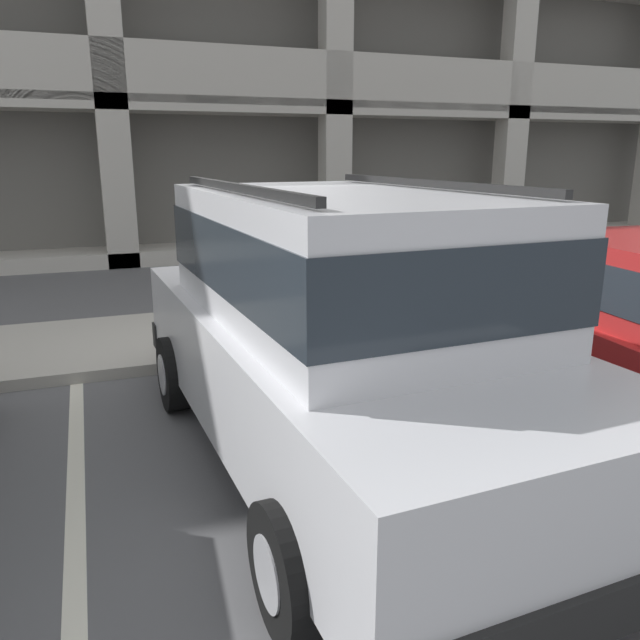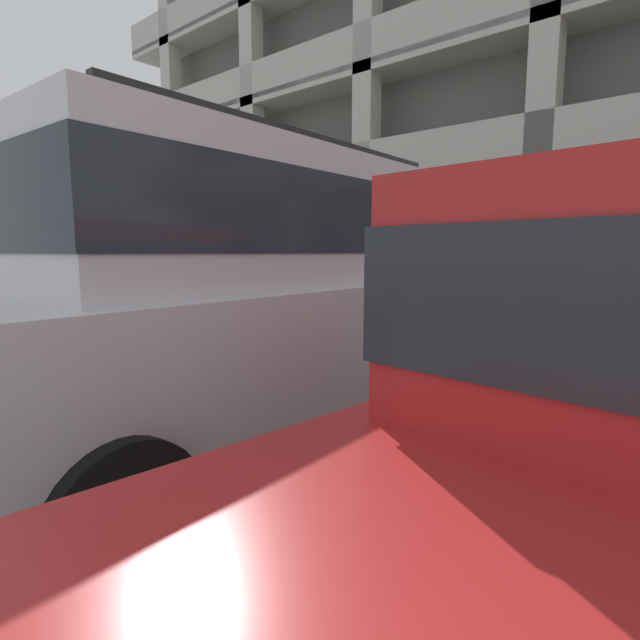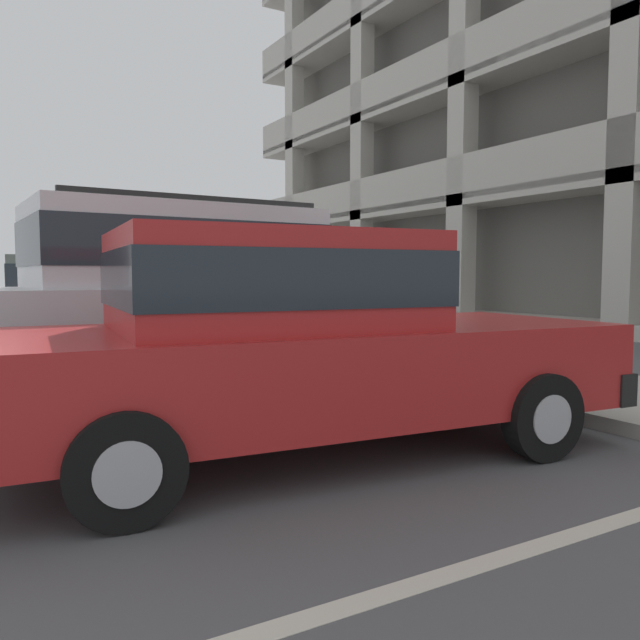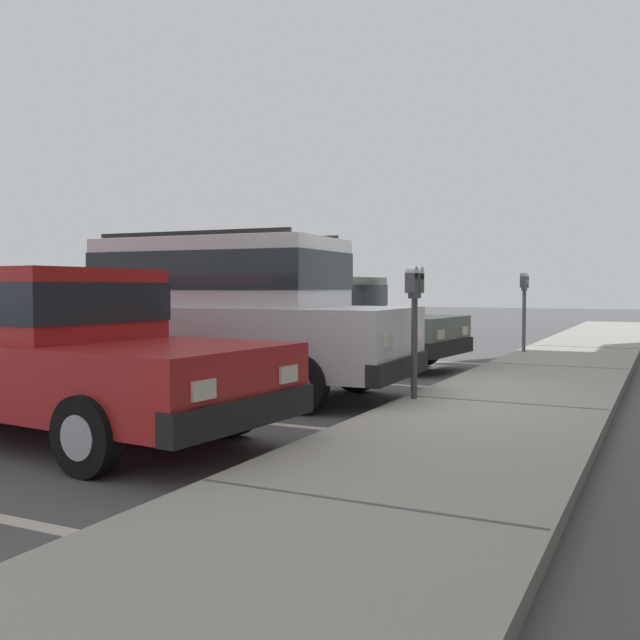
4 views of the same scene
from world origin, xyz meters
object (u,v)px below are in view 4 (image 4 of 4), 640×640
at_px(parking_meter_near, 415,300).
at_px(parking_meter_far, 524,293).
at_px(silver_suv, 224,309).
at_px(red_sedan, 326,319).
at_px(dark_hatchback, 48,347).

xyz_separation_m(parking_meter_near, parking_meter_far, (-6.49, 0.03, 0.04)).
xyz_separation_m(silver_suv, red_sedan, (-3.57, -0.27, -0.27)).
bearing_deg(dark_hatchback, silver_suv, -176.10).
bearing_deg(parking_meter_near, parking_meter_far, 179.70).
xyz_separation_m(silver_suv, parking_meter_near, (-0.02, 2.53, 0.13)).
bearing_deg(parking_meter_far, silver_suv, -21.52).
bearing_deg(parking_meter_far, parking_meter_near, -0.30).
relative_size(silver_suv, parking_meter_near, 3.28).
bearing_deg(red_sedan, parking_meter_far, 140.98).
relative_size(silver_suv, dark_hatchback, 1.05).
distance_m(silver_suv, parking_meter_far, 7.00).
bearing_deg(dark_hatchback, red_sedan, -173.01).
distance_m(red_sedan, parking_meter_far, 4.11).
xyz_separation_m(silver_suv, dark_hatchback, (2.81, -0.06, -0.27)).
distance_m(silver_suv, dark_hatchback, 2.82).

